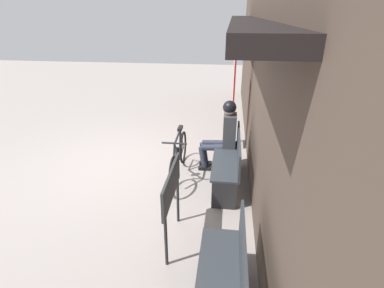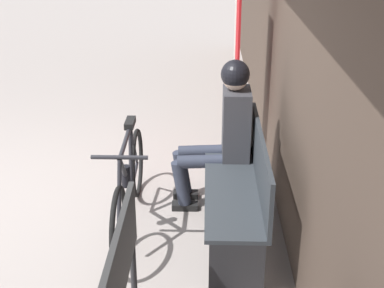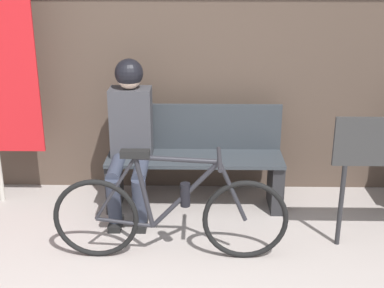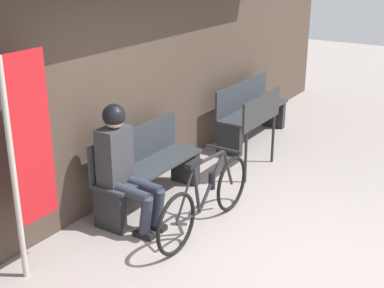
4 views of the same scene
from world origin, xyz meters
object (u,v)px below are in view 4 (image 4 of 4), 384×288
(park_bench_far, at_px, (250,113))
(park_bench_near, at_px, (147,170))
(person_seated, at_px, (122,159))
(banner_pole, at_px, (27,149))
(signboard, at_px, (261,115))
(bicycle, at_px, (206,198))

(park_bench_far, bearing_deg, park_bench_near, -179.98)
(park_bench_near, xyz_separation_m, park_bench_far, (2.51, 0.00, 0.00))
(person_seated, xyz_separation_m, banner_pole, (-1.02, 0.15, 0.40))
(banner_pole, bearing_deg, signboard, -12.96)
(banner_pole, bearing_deg, person_seated, -8.13)
(person_seated, relative_size, signboard, 1.28)
(bicycle, distance_m, park_bench_far, 2.80)
(bicycle, height_order, person_seated, person_seated)
(park_bench_far, height_order, signboard, signboard)
(park_bench_near, distance_m, signboard, 1.65)
(person_seated, xyz_separation_m, signboard, (2.00, -0.55, 0.02))
(bicycle, bearing_deg, park_bench_far, 17.92)
(bicycle, xyz_separation_m, person_seated, (-0.37, 0.75, 0.38))
(bicycle, relative_size, park_bench_far, 1.08)
(park_bench_far, relative_size, banner_pole, 0.79)
(park_bench_far, height_order, banner_pole, banner_pole)
(person_seated, height_order, park_bench_far, person_seated)
(park_bench_near, distance_m, park_bench_far, 2.51)
(park_bench_near, relative_size, person_seated, 1.15)
(person_seated, height_order, banner_pole, banner_pole)
(bicycle, relative_size, signboard, 1.66)
(signboard, bearing_deg, bicycle, -172.93)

